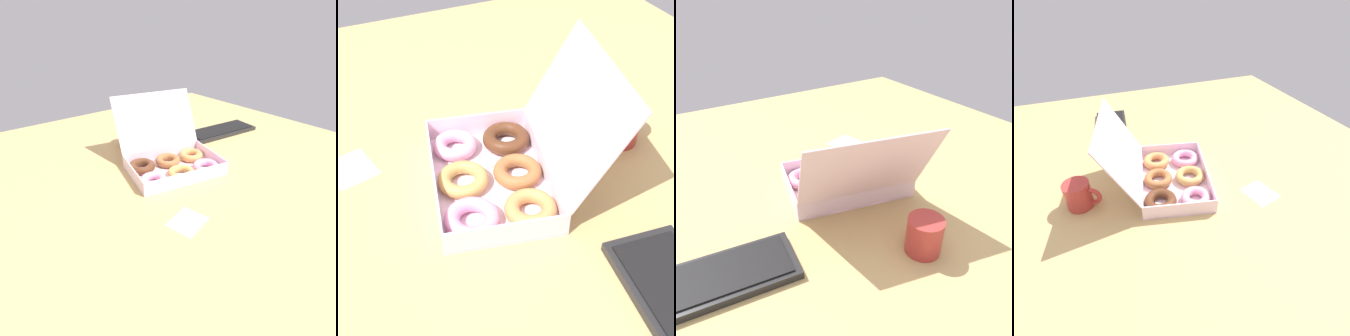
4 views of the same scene
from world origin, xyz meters
The scene contains 5 objects.
ground_plane centered at (0.00, 0.00, -1.00)cm, with size 180.00×180.00×2.00cm, color tan.
donut_box centered at (-2.13, 3.70, 3.41)cm, with size 40.71×40.75×25.69cm.
keyboard centered at (41.76, 17.06, 1.06)cm, with size 39.70×18.49×2.20cm.
coffee_mug centered at (-3.28, 33.25, 4.58)cm, with size 8.32×11.23×8.94cm.
paper_napkin centered at (-18.66, -23.68, 0.07)cm, with size 10.36×8.81×0.15cm, color white.
Camera 1 is at (-60.10, -65.95, 51.38)cm, focal length 28.00 mm.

